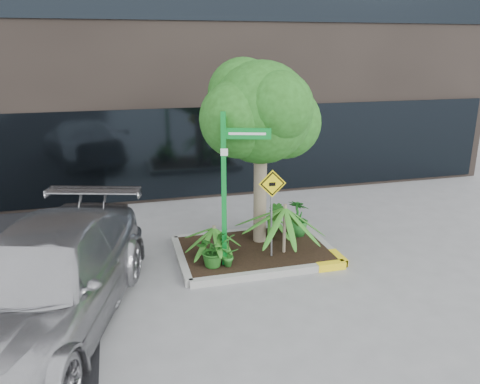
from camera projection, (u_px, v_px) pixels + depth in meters
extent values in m
plane|color=gray|center=(249.00, 261.00, 9.88)|extent=(80.00, 80.00, 0.00)
cube|color=#9E9E99|center=(241.00, 233.00, 11.20)|extent=(3.20, 0.15, 0.15)
cube|color=#9E9E99|center=(270.00, 274.00, 9.17)|extent=(3.20, 0.15, 0.15)
cube|color=#9E9E99|center=(181.00, 259.00, 9.79)|extent=(0.15, 2.20, 0.15)
cube|color=#9E9E99|center=(322.00, 243.00, 10.58)|extent=(0.15, 2.20, 0.15)
cube|color=yellow|center=(331.00, 266.00, 9.49)|extent=(0.60, 0.17, 0.15)
cube|color=black|center=(254.00, 249.00, 10.17)|extent=(3.05, 2.05, 0.06)
cylinder|color=gray|center=(260.00, 190.00, 10.22)|extent=(0.28, 0.28, 2.67)
cylinder|color=gray|center=(265.00, 146.00, 9.95)|extent=(0.50, 0.14, 0.87)
sphere|color=#205217|center=(261.00, 113.00, 9.71)|extent=(2.13, 2.13, 2.13)
sphere|color=#205217|center=(284.00, 122.00, 10.19)|extent=(1.60, 1.60, 1.60)
sphere|color=#205217|center=(239.00, 119.00, 9.44)|extent=(1.60, 1.60, 1.60)
sphere|color=#205217|center=(278.00, 107.00, 9.21)|extent=(1.42, 1.42, 1.42)
sphere|color=#205217|center=(243.00, 94.00, 9.95)|extent=(1.51, 1.51, 1.51)
cylinder|color=gray|center=(284.00, 228.00, 9.81)|extent=(0.07, 0.07, 1.07)
cylinder|color=gray|center=(214.00, 241.00, 9.67)|extent=(0.07, 0.07, 0.68)
cylinder|color=gray|center=(271.00, 225.00, 10.63)|extent=(0.07, 0.07, 0.62)
imported|color=#B8B7BC|center=(43.00, 283.00, 7.29)|extent=(3.78, 6.02, 1.63)
imported|color=#1F5C1A|center=(212.00, 249.00, 9.25)|extent=(0.87, 0.87, 0.72)
imported|color=#1E6721|center=(298.00, 217.00, 10.75)|extent=(0.67, 0.67, 0.85)
imported|color=#277424|center=(228.00, 249.00, 9.24)|extent=(0.53, 0.53, 0.71)
imported|color=#20631C|center=(275.00, 216.00, 10.97)|extent=(0.59, 0.59, 0.75)
cube|color=#0D902E|center=(224.00, 195.00, 8.97)|extent=(0.12, 0.12, 3.21)
cube|color=#0D902E|center=(247.00, 134.00, 8.60)|extent=(0.86, 0.30, 0.21)
cube|color=#0D902E|center=(225.00, 118.00, 8.96)|extent=(0.30, 0.86, 0.21)
cube|color=white|center=(247.00, 134.00, 8.58)|extent=(0.66, 0.21, 0.05)
cube|color=white|center=(224.00, 118.00, 8.96)|extent=(0.21, 0.66, 0.05)
cube|color=white|center=(224.00, 152.00, 8.67)|extent=(0.13, 0.05, 0.14)
cylinder|color=slate|center=(271.00, 217.00, 9.59)|extent=(0.05, 0.19, 1.69)
cube|color=yellow|center=(272.00, 184.00, 9.36)|extent=(0.57, 0.06, 0.57)
cube|color=black|center=(273.00, 184.00, 9.35)|extent=(0.50, 0.05, 0.50)
cube|color=yellow|center=(273.00, 184.00, 9.35)|extent=(0.43, 0.04, 0.43)
cube|color=black|center=(272.00, 184.00, 9.35)|extent=(0.13, 0.01, 0.08)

